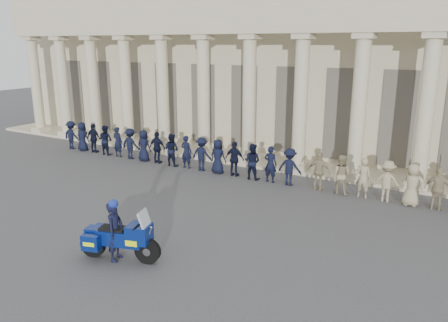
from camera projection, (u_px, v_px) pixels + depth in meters
ground at (174, 226)px, 14.50m from camera, size 90.00×90.00×0.00m
building at (321, 67)px, 25.64m from camera, size 40.00×12.50×9.00m
officer_rank at (244, 160)px, 19.51m from camera, size 23.45×0.61×1.61m
motorcycle at (120, 238)px, 12.07m from camera, size 2.35×1.26×1.54m
rider at (115, 230)px, 12.04m from camera, size 0.56×0.71×1.79m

